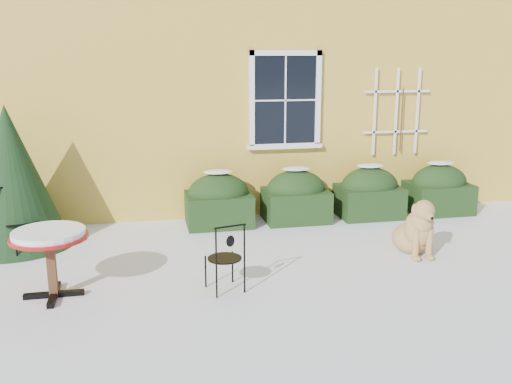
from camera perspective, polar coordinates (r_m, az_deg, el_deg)
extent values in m
plane|color=white|center=(7.06, 1.66, -8.99)|extent=(80.00, 80.00, 0.00)
cube|color=yellow|center=(13.44, -5.35, 14.69)|extent=(12.00, 8.00, 6.00)
cube|color=black|center=(9.64, 2.93, 9.15)|extent=(1.05, 0.03, 1.45)
cube|color=white|center=(9.61, 3.00, 13.73)|extent=(1.23, 0.06, 0.09)
cube|color=white|center=(9.72, 2.89, 4.62)|extent=(1.23, 0.06, 0.09)
cube|color=white|center=(9.50, -0.43, 9.11)|extent=(0.09, 0.06, 1.63)
cube|color=white|center=(9.79, 6.21, 9.16)|extent=(0.09, 0.06, 1.63)
cube|color=white|center=(9.62, 2.96, 9.14)|extent=(0.02, 0.02, 1.45)
cube|color=white|center=(9.62, 2.96, 9.14)|extent=(1.05, 0.02, 0.02)
cube|color=white|center=(9.72, 2.89, 4.59)|extent=(1.29, 0.14, 0.07)
cube|color=white|center=(10.16, 11.79, 7.84)|extent=(0.04, 0.03, 1.50)
cube|color=white|center=(10.33, 13.85, 7.82)|extent=(0.04, 0.03, 1.50)
cube|color=white|center=(10.50, 15.84, 7.79)|extent=(0.04, 0.03, 1.50)
cube|color=white|center=(10.36, 13.74, 5.89)|extent=(1.20, 0.03, 0.04)
cube|color=white|center=(10.30, 13.96, 9.75)|extent=(1.20, 0.03, 0.04)
cylinder|color=#472D19|center=(10.37, 14.35, 6.97)|extent=(0.02, 0.02, 1.10)
cube|color=black|center=(9.30, -3.74, -1.74)|extent=(1.05, 0.80, 0.52)
ellipsoid|color=black|center=(9.24, -3.77, -0.18)|extent=(1.00, 0.72, 0.67)
ellipsoid|color=white|center=(9.16, -3.80, 2.02)|extent=(0.47, 0.32, 0.06)
cube|color=black|center=(9.56, 4.00, -1.33)|extent=(1.05, 0.80, 0.52)
ellipsoid|color=black|center=(9.50, 4.02, 0.20)|extent=(1.00, 0.72, 0.67)
ellipsoid|color=white|center=(9.42, 4.06, 2.33)|extent=(0.47, 0.32, 0.06)
cube|color=black|center=(9.98, 11.21, -0.92)|extent=(1.05, 0.80, 0.52)
ellipsoid|color=black|center=(9.92, 11.28, 0.54)|extent=(1.00, 0.72, 0.67)
ellipsoid|color=white|center=(9.85, 11.37, 2.59)|extent=(0.47, 0.32, 0.06)
cube|color=black|center=(10.55, 17.74, -0.54)|extent=(1.05, 0.80, 0.52)
ellipsoid|color=black|center=(10.49, 17.84, 0.84)|extent=(1.00, 0.72, 0.67)
ellipsoid|color=white|center=(10.42, 17.98, 2.78)|extent=(0.47, 0.32, 0.06)
cone|color=black|center=(8.98, -23.00, -1.87)|extent=(1.69, 1.69, 0.98)
cone|color=black|center=(8.86, -23.32, 1.46)|extent=(1.51, 1.51, 2.04)
cube|color=black|center=(7.04, -19.54, -9.62)|extent=(0.67, 0.08, 0.06)
cube|color=black|center=(7.04, -19.54, -9.62)|extent=(0.08, 0.67, 0.06)
cube|color=#4F2E1B|center=(6.92, -19.75, -7.10)|extent=(0.10, 0.10, 0.72)
cylinder|color=#A20E0D|center=(6.81, -19.99, -4.27)|extent=(0.86, 0.86, 0.04)
cylinder|color=white|center=(6.79, -20.02, -3.88)|extent=(0.80, 0.80, 0.07)
cylinder|color=black|center=(6.99, -2.36, -7.49)|extent=(0.02, 0.02, 0.39)
cylinder|color=black|center=(6.87, -5.06, -7.93)|extent=(0.02, 0.02, 0.39)
cylinder|color=black|center=(6.69, -1.15, -8.46)|extent=(0.02, 0.02, 0.39)
cylinder|color=black|center=(6.56, -3.96, -8.94)|extent=(0.02, 0.02, 0.39)
cylinder|color=black|center=(6.71, -3.16, -6.63)|extent=(0.40, 0.40, 0.02)
cylinder|color=black|center=(6.55, -1.17, -5.09)|extent=(0.02, 0.02, 0.44)
cylinder|color=black|center=(6.42, -4.02, -5.51)|extent=(0.02, 0.02, 0.44)
cylinder|color=black|center=(6.41, -2.60, -3.45)|extent=(0.38, 0.11, 0.02)
ellipsoid|color=black|center=(6.47, -2.58, -4.93)|extent=(0.11, 0.05, 0.14)
cylinder|color=black|center=(8.31, -22.87, -4.94)|extent=(0.02, 0.02, 0.45)
cylinder|color=black|center=(8.45, -20.37, -4.41)|extent=(0.02, 0.02, 0.45)
cylinder|color=black|center=(8.67, -23.87, -4.30)|extent=(0.02, 0.02, 0.45)
cylinder|color=black|center=(8.80, -21.46, -3.81)|extent=(0.02, 0.02, 0.45)
cylinder|color=black|center=(8.49, -22.28, -2.92)|extent=(0.46, 0.46, 0.02)
cylinder|color=black|center=(8.54, -24.17, -1.27)|extent=(0.02, 0.02, 0.50)
cylinder|color=black|center=(8.68, -21.73, -0.82)|extent=(0.02, 0.02, 0.50)
cylinder|color=black|center=(8.56, -23.09, 0.57)|extent=(0.38, 0.26, 0.02)
ellipsoid|color=black|center=(8.60, -22.97, -0.73)|extent=(0.12, 0.09, 0.16)
ellipsoid|color=tan|center=(8.34, 15.28, -4.47)|extent=(0.54, 0.59, 0.43)
ellipsoid|color=tan|center=(8.12, 15.96, -3.57)|extent=(0.41, 0.37, 0.54)
sphere|color=tan|center=(8.04, 16.20, -2.89)|extent=(0.33, 0.33, 0.33)
cylinder|color=tan|center=(8.01, 15.68, -5.09)|extent=(0.09, 0.09, 0.43)
cylinder|color=tan|center=(8.10, 16.93, -4.98)|extent=(0.09, 0.09, 0.43)
ellipsoid|color=tan|center=(8.03, 15.76, -6.39)|extent=(0.12, 0.15, 0.07)
ellipsoid|color=tan|center=(8.12, 17.00, -6.26)|extent=(0.12, 0.15, 0.07)
cylinder|color=tan|center=(8.01, 16.25, -2.50)|extent=(0.20, 0.25, 0.23)
sphere|color=tan|center=(7.94, 16.47, -1.78)|extent=(0.28, 0.28, 0.28)
ellipsoid|color=tan|center=(7.84, 16.86, -2.30)|extent=(0.14, 0.22, 0.12)
sphere|color=black|center=(7.76, 17.19, -2.52)|extent=(0.05, 0.05, 0.05)
ellipsoid|color=tan|center=(7.92, 15.55, -1.76)|extent=(0.07, 0.10, 0.18)
ellipsoid|color=tan|center=(8.03, 17.12, -1.66)|extent=(0.07, 0.10, 0.18)
cylinder|color=tan|center=(8.64, 15.66, -4.82)|extent=(0.23, 0.34, 0.08)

